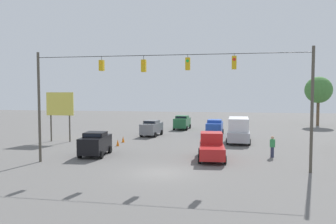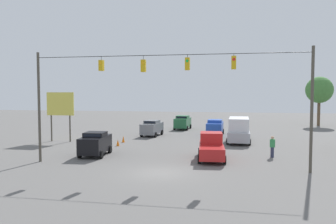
{
  "view_description": "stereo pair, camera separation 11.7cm",
  "coord_description": "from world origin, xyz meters",
  "px_view_note": "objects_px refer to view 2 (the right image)",
  "views": [
    {
      "loc": [
        -4.31,
        21.24,
        5.36
      ],
      "look_at": [
        0.98,
        -8.34,
        3.59
      ],
      "focal_mm": 35.0,
      "sensor_mm": 36.0,
      "label": 1
    },
    {
      "loc": [
        -4.42,
        21.21,
        5.36
      ],
      "look_at": [
        0.98,
        -8.34,
        3.59
      ],
      "focal_mm": 35.0,
      "sensor_mm": 36.0,
      "label": 2
    }
  ],
  "objects_px": {
    "pedestrian": "(272,147)",
    "traffic_cone_third": "(118,143)",
    "roadside_billboard": "(60,107)",
    "pickup_truck_red_crossing_near": "(211,147)",
    "sedan_blue_oncoming_deep": "(215,127)",
    "sedan_grey_withflow_far": "(152,128)",
    "box_truck_silver_oncoming_far": "(239,130)",
    "traffic_cone_second": "(108,146)",
    "tree_horizon_left": "(319,90)",
    "sedan_green_withflow_deep": "(183,122)",
    "overhead_signal_span": "(166,91)",
    "sedan_black_parked_shoulder": "(95,143)",
    "traffic_cone_nearest": "(100,150)",
    "traffic_cone_fourth": "(123,139)"
  },
  "relations": [
    {
      "from": "pedestrian",
      "to": "traffic_cone_third",
      "type": "bearing_deg",
      "value": -12.66
    },
    {
      "from": "roadside_billboard",
      "to": "pickup_truck_red_crossing_near",
      "type": "bearing_deg",
      "value": 158.27
    },
    {
      "from": "sedan_blue_oncoming_deep",
      "to": "sedan_grey_withflow_far",
      "type": "distance_m",
      "value": 7.98
    },
    {
      "from": "box_truck_silver_oncoming_far",
      "to": "traffic_cone_second",
      "type": "xyz_separation_m",
      "value": [
        12.26,
        7.28,
        -0.98
      ]
    },
    {
      "from": "traffic_cone_second",
      "to": "pedestrian",
      "type": "relative_size",
      "value": 0.38
    },
    {
      "from": "sedan_blue_oncoming_deep",
      "to": "tree_horizon_left",
      "type": "xyz_separation_m",
      "value": [
        -16.11,
        -14.93,
        4.76
      ]
    },
    {
      "from": "traffic_cone_third",
      "to": "tree_horizon_left",
      "type": "bearing_deg",
      "value": -135.22
    },
    {
      "from": "sedan_green_withflow_deep",
      "to": "traffic_cone_second",
      "type": "height_order",
      "value": "sedan_green_withflow_deep"
    },
    {
      "from": "box_truck_silver_oncoming_far",
      "to": "overhead_signal_span",
      "type": "bearing_deg",
      "value": 67.27
    },
    {
      "from": "sedan_grey_withflow_far",
      "to": "traffic_cone_third",
      "type": "height_order",
      "value": "sedan_grey_withflow_far"
    },
    {
      "from": "traffic_cone_third",
      "to": "roadside_billboard",
      "type": "bearing_deg",
      "value": -14.16
    },
    {
      "from": "overhead_signal_span",
      "to": "pickup_truck_red_crossing_near",
      "type": "relative_size",
      "value": 3.87
    },
    {
      "from": "overhead_signal_span",
      "to": "sedan_black_parked_shoulder",
      "type": "distance_m",
      "value": 8.65
    },
    {
      "from": "sedan_black_parked_shoulder",
      "to": "traffic_cone_second",
      "type": "relative_size",
      "value": 5.86
    },
    {
      "from": "tree_horizon_left",
      "to": "overhead_signal_span",
      "type": "bearing_deg",
      "value": 60.52
    },
    {
      "from": "traffic_cone_nearest",
      "to": "pedestrian",
      "type": "bearing_deg",
      "value": -175.45
    },
    {
      "from": "traffic_cone_nearest",
      "to": "sedan_black_parked_shoulder",
      "type": "bearing_deg",
      "value": 80.4
    },
    {
      "from": "box_truck_silver_oncoming_far",
      "to": "tree_horizon_left",
      "type": "bearing_deg",
      "value": -123.51
    },
    {
      "from": "traffic_cone_third",
      "to": "tree_horizon_left",
      "type": "relative_size",
      "value": 0.09
    },
    {
      "from": "sedan_blue_oncoming_deep",
      "to": "traffic_cone_second",
      "type": "relative_size",
      "value": 6.62
    },
    {
      "from": "overhead_signal_span",
      "to": "pickup_truck_red_crossing_near",
      "type": "height_order",
      "value": "overhead_signal_span"
    },
    {
      "from": "traffic_cone_fourth",
      "to": "traffic_cone_nearest",
      "type": "bearing_deg",
      "value": 90.88
    },
    {
      "from": "sedan_black_parked_shoulder",
      "to": "roadside_billboard",
      "type": "relative_size",
      "value": 0.73
    },
    {
      "from": "sedan_grey_withflow_far",
      "to": "pedestrian",
      "type": "distance_m",
      "value": 17.3
    },
    {
      "from": "pickup_truck_red_crossing_near",
      "to": "tree_horizon_left",
      "type": "relative_size",
      "value": 0.65
    },
    {
      "from": "traffic_cone_nearest",
      "to": "roadside_billboard",
      "type": "bearing_deg",
      "value": -41.45
    },
    {
      "from": "pickup_truck_red_crossing_near",
      "to": "traffic_cone_fourth",
      "type": "bearing_deg",
      "value": -36.66
    },
    {
      "from": "sedan_green_withflow_deep",
      "to": "sedan_black_parked_shoulder",
      "type": "distance_m",
      "value": 21.78
    },
    {
      "from": "box_truck_silver_oncoming_far",
      "to": "traffic_cone_third",
      "type": "xyz_separation_m",
      "value": [
        12.08,
        5.08,
        -0.98
      ]
    },
    {
      "from": "traffic_cone_second",
      "to": "traffic_cone_fourth",
      "type": "height_order",
      "value": "same"
    },
    {
      "from": "pickup_truck_red_crossing_near",
      "to": "pedestrian",
      "type": "height_order",
      "value": "pickup_truck_red_crossing_near"
    },
    {
      "from": "roadside_billboard",
      "to": "sedan_black_parked_shoulder",
      "type": "bearing_deg",
      "value": 135.12
    },
    {
      "from": "box_truck_silver_oncoming_far",
      "to": "sedan_grey_withflow_far",
      "type": "height_order",
      "value": "box_truck_silver_oncoming_far"
    },
    {
      "from": "sedan_grey_withflow_far",
      "to": "tree_horizon_left",
      "type": "xyz_separation_m",
      "value": [
        -23.81,
        -17.02,
        4.78
      ]
    },
    {
      "from": "traffic_cone_nearest",
      "to": "traffic_cone_second",
      "type": "bearing_deg",
      "value": -88.72
    },
    {
      "from": "sedan_green_withflow_deep",
      "to": "tree_horizon_left",
      "type": "distance_m",
      "value": 23.4
    },
    {
      "from": "sedan_green_withflow_deep",
      "to": "pedestrian",
      "type": "relative_size",
      "value": 2.35
    },
    {
      "from": "pickup_truck_red_crossing_near",
      "to": "pedestrian",
      "type": "xyz_separation_m",
      "value": [
        -4.95,
        -1.61,
        -0.07
      ]
    },
    {
      "from": "sedan_green_withflow_deep",
      "to": "traffic_cone_second",
      "type": "bearing_deg",
      "value": 76.08
    },
    {
      "from": "roadside_billboard",
      "to": "pedestrian",
      "type": "height_order",
      "value": "roadside_billboard"
    },
    {
      "from": "sedan_grey_withflow_far",
      "to": "roadside_billboard",
      "type": "relative_size",
      "value": 0.78
    },
    {
      "from": "overhead_signal_span",
      "to": "pickup_truck_red_crossing_near",
      "type": "xyz_separation_m",
      "value": [
        -3.1,
        -3.38,
        -4.5
      ]
    },
    {
      "from": "pickup_truck_red_crossing_near",
      "to": "traffic_cone_third",
      "type": "bearing_deg",
      "value": -26.94
    },
    {
      "from": "sedan_grey_withflow_far",
      "to": "traffic_cone_third",
      "type": "distance_m",
      "value": 8.39
    },
    {
      "from": "roadside_billboard",
      "to": "tree_horizon_left",
      "type": "relative_size",
      "value": 0.68
    },
    {
      "from": "overhead_signal_span",
      "to": "pickup_truck_red_crossing_near",
      "type": "bearing_deg",
      "value": -132.54
    },
    {
      "from": "tree_horizon_left",
      "to": "traffic_cone_fourth",
      "type": "bearing_deg",
      "value": 41.63
    },
    {
      "from": "pickup_truck_red_crossing_near",
      "to": "sedan_green_withflow_deep",
      "type": "distance_m",
      "value": 21.68
    },
    {
      "from": "sedan_green_withflow_deep",
      "to": "pedestrian",
      "type": "xyz_separation_m",
      "value": [
        -10.17,
        19.43,
        -0.14
      ]
    },
    {
      "from": "sedan_green_withflow_deep",
      "to": "sedan_grey_withflow_far",
      "type": "relative_size",
      "value": 0.99
    }
  ]
}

